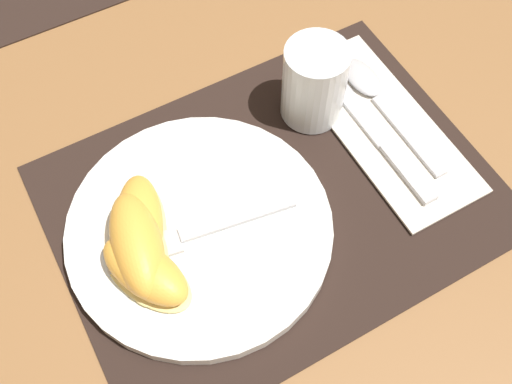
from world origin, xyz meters
TOP-DOWN VIEW (x-y plane):
  - ground_plane at (0.00, 0.00)m, footprint 3.00×3.00m
  - placemat at (0.00, 0.00)m, footprint 0.45×0.33m
  - plate at (-0.09, -0.00)m, footprint 0.27×0.27m
  - juice_glass at (0.09, 0.08)m, footprint 0.07×0.07m
  - napkin at (0.15, 0.02)m, footprint 0.10×0.25m
  - knife at (0.14, 0.01)m, footprint 0.02×0.20m
  - spoon at (0.17, 0.06)m, footprint 0.03×0.18m
  - fork at (-0.10, -0.00)m, footprint 0.19×0.05m
  - citrus_wedge_0 at (-0.14, 0.02)m, footprint 0.09×0.12m
  - citrus_wedge_1 at (-0.15, 0.00)m, footprint 0.07×0.12m
  - citrus_wedge_2 at (-0.15, -0.03)m, footprint 0.09×0.11m

SIDE VIEW (x-z plane):
  - ground_plane at x=0.00m, z-range 0.00..0.00m
  - placemat at x=0.00m, z-range 0.00..0.00m
  - napkin at x=0.15m, z-range 0.00..0.01m
  - knife at x=0.14m, z-range 0.01..0.01m
  - spoon at x=0.17m, z-range 0.01..0.02m
  - plate at x=-0.09m, z-range 0.00..0.02m
  - fork at x=-0.10m, z-range 0.02..0.02m
  - citrus_wedge_0 at x=-0.14m, z-range 0.02..0.05m
  - citrus_wedge_2 at x=-0.15m, z-range 0.02..0.05m
  - citrus_wedge_1 at x=-0.15m, z-range 0.02..0.06m
  - juice_glass at x=0.09m, z-range 0.00..0.09m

